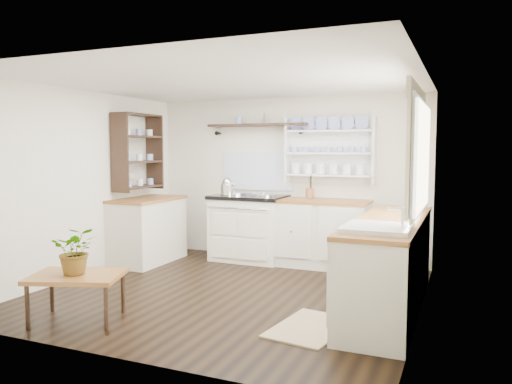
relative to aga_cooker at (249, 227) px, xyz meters
The scene contains 19 objects.
floor 1.70m from the aga_cooker, 73.85° to the right, with size 4.00×3.80×0.01m, color black.
wall_back 0.88m from the aga_cooker, 36.00° to the left, with size 4.00×0.02×2.30m, color #ECE6CC.
wall_right 2.99m from the aga_cooker, 32.60° to the right, with size 0.02×3.80×2.30m, color #ECE6CC.
wall_left 2.31m from the aga_cooker, 134.55° to the right, with size 0.02×3.80×2.30m, color #ECE6CC.
ceiling 2.45m from the aga_cooker, 73.85° to the right, with size 4.00×3.80×0.01m, color white.
window 3.00m from the aga_cooker, 30.57° to the right, with size 0.08×1.55×1.22m.
aga_cooker is the anchor object (origin of this frame).
back_cabinets 1.06m from the aga_cooker, ahead, with size 1.27×0.63×0.90m.
right_cabinets 2.61m from the aga_cooker, 34.30° to the right, with size 0.62×2.43×0.90m.
belfast_sink 3.11m from the aga_cooker, 45.85° to the right, with size 0.55×0.60×0.45m.
left_cabinets 1.41m from the aga_cooker, 151.73° to the right, with size 0.62×1.13×0.90m.
plate_rack 1.58m from the aga_cooker, 14.89° to the left, with size 1.20×0.22×0.90m.
high_shelf 1.45m from the aga_cooker, 75.23° to the left, with size 1.50×0.29×0.16m.
left_shelving 1.88m from the aga_cooker, 154.20° to the right, with size 0.28×0.80×1.05m, color black.
kettle 0.65m from the aga_cooker, 156.85° to the right, with size 0.19×0.19×0.24m, color silver, non-canonical shape.
utensil_crock 1.01m from the aga_cooker, ahead, with size 0.11×0.11×0.13m, color brown.
center_table 2.96m from the aga_cooker, 98.51° to the right, with size 0.95×0.81×0.44m.
potted_plant 2.97m from the aga_cooker, 98.51° to the right, with size 0.40×0.34×0.44m, color #3F7233.
floor_rug 2.83m from the aga_cooker, 55.09° to the right, with size 0.55×0.85×0.02m, color olive.
Camera 1 is at (2.37, -4.85, 1.58)m, focal length 35.00 mm.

